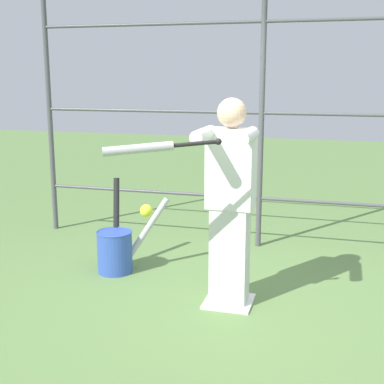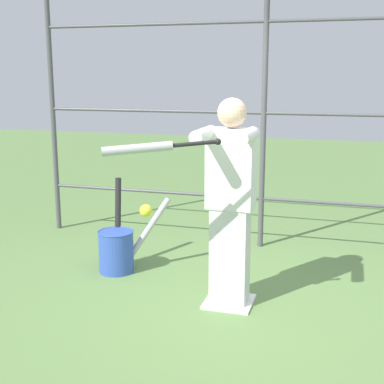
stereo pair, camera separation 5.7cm
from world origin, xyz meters
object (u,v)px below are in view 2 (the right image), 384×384
Objects in this scene: batter at (230,197)px; softball_in_flight at (146,211)px; baseball_bat_swinging at (148,148)px; bat_bucket at (118,248)px.

batter reaches higher than softball_in_flight.
baseball_bat_swinging is 8.05× the size of softball_in_flight.
batter is 1.47m from bat_bucket.
bat_bucket is at bearing -20.21° from batter.
baseball_bat_swinging is at bearing 118.58° from softball_in_flight.
batter reaches higher than bat_bucket.
baseball_bat_swinging reaches higher than softball_in_flight.
softball_in_flight is 1.35m from bat_bucket.
batter is 17.88× the size of softball_in_flight.
batter reaches higher than baseball_bat_swinging.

